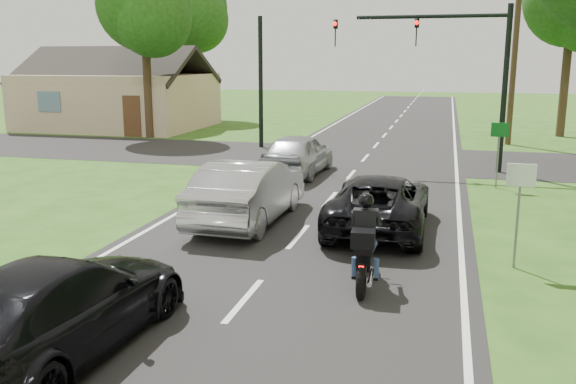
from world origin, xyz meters
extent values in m
plane|color=#254E16|center=(0.00, 0.00, 0.00)|extent=(140.00, 140.00, 0.00)
cube|color=black|center=(0.00, 10.00, 0.01)|extent=(8.00, 100.00, 0.01)
cube|color=black|center=(0.00, 16.00, 0.01)|extent=(60.00, 7.00, 0.01)
torus|color=black|center=(1.87, 2.02, 0.31)|extent=(0.16, 0.62, 0.61)
torus|color=black|center=(1.95, 0.63, 0.31)|extent=(0.19, 0.68, 0.67)
cube|color=black|center=(1.90, 1.42, 0.59)|extent=(0.31, 0.90, 0.28)
sphere|color=black|center=(1.89, 1.65, 0.76)|extent=(0.32, 0.32, 0.32)
cube|color=black|center=(1.92, 1.09, 0.76)|extent=(0.34, 0.53, 0.09)
cube|color=#FF0C07|center=(1.95, 0.52, 0.61)|extent=(0.09, 0.03, 0.05)
cylinder|color=silver|center=(2.08, 0.91, 0.29)|extent=(0.13, 0.75, 0.08)
cylinder|color=black|center=(1.88, 1.83, 0.92)|extent=(0.58, 0.07, 0.03)
cube|color=black|center=(1.94, 0.81, 1.04)|extent=(0.43, 0.39, 0.30)
cube|color=black|center=(1.91, 1.28, 1.16)|extent=(0.38, 0.23, 0.56)
sphere|color=black|center=(1.91, 1.34, 1.59)|extent=(0.28, 0.28, 0.28)
cylinder|color=navy|center=(1.69, 1.57, 0.22)|extent=(0.12, 0.12, 0.42)
cylinder|color=navy|center=(2.10, 1.60, 0.22)|extent=(0.12, 0.12, 0.42)
imported|color=black|center=(1.76, 5.15, 0.69)|extent=(2.27, 4.89, 1.36)
imported|color=#B1B1B6|center=(-1.55, 5.00, 0.82)|extent=(1.81, 4.92, 1.61)
imported|color=#A2A5A9|center=(-1.85, 11.60, 0.77)|extent=(2.01, 4.54, 1.52)
imported|color=black|center=(-1.91, -2.50, 0.72)|extent=(2.16, 4.94, 1.41)
cylinder|color=black|center=(5.20, 14.00, 3.00)|extent=(0.20, 0.20, 6.00)
cylinder|color=black|center=(2.50, 14.00, 5.60)|extent=(5.40, 0.14, 0.14)
imported|color=black|center=(2.00, 14.00, 5.05)|extent=(0.16, 0.36, 1.00)
imported|color=black|center=(-1.00, 14.00, 5.05)|extent=(0.16, 0.36, 1.00)
sphere|color=#FF0C07|center=(2.00, 13.82, 5.38)|extent=(0.16, 0.16, 0.16)
sphere|color=#FF0C07|center=(-1.00, 13.82, 5.38)|extent=(0.16, 0.16, 0.16)
cylinder|color=black|center=(-5.20, 18.00, 3.00)|extent=(0.20, 0.20, 6.00)
cylinder|color=#503924|center=(6.20, 22.00, 5.00)|extent=(0.28, 0.28, 10.00)
cylinder|color=slate|center=(4.70, 3.00, 1.00)|extent=(0.05, 0.05, 2.00)
cube|color=silver|center=(4.70, 2.97, 1.90)|extent=(0.55, 0.04, 0.45)
cylinder|color=slate|center=(4.90, 11.00, 1.00)|extent=(0.05, 0.05, 2.00)
cube|color=#0C591E|center=(4.90, 10.97, 1.90)|extent=(0.55, 0.04, 0.45)
cylinder|color=#332316|center=(9.20, 26.00, 3.22)|extent=(0.44, 0.44, 6.44)
cylinder|color=#332316|center=(-12.00, 20.00, 3.08)|extent=(0.44, 0.44, 6.16)
sphere|color=#1A3E11|center=(-12.00, 20.00, 6.82)|extent=(4.80, 4.80, 4.80)
sphere|color=#1A3E11|center=(-11.20, 19.36, 6.05)|extent=(3.84, 3.84, 3.84)
cylinder|color=#332316|center=(-14.00, 30.00, 3.36)|extent=(0.44, 0.44, 6.72)
sphere|color=#1A3E11|center=(-14.00, 30.00, 7.44)|extent=(5.40, 5.40, 5.40)
sphere|color=#1A3E11|center=(-13.10, 29.28, 6.60)|extent=(4.32, 4.32, 4.32)
cube|color=tan|center=(-16.00, 24.00, 1.60)|extent=(10.00, 8.00, 3.20)
cube|color=black|center=(-16.00, 22.00, 3.70)|extent=(10.20, 4.00, 2.29)
cube|color=black|center=(-16.00, 26.00, 3.70)|extent=(10.20, 4.00, 2.29)
camera|label=1|loc=(3.24, -9.40, 4.11)|focal=38.00mm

